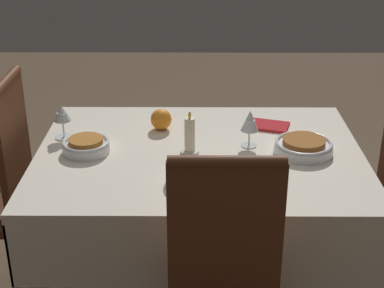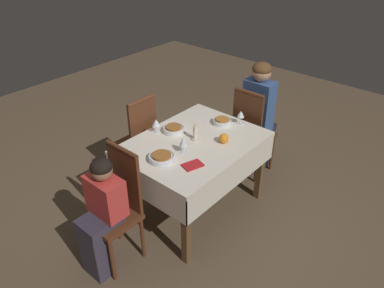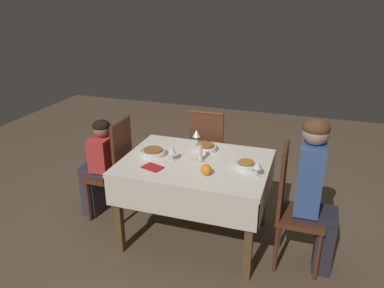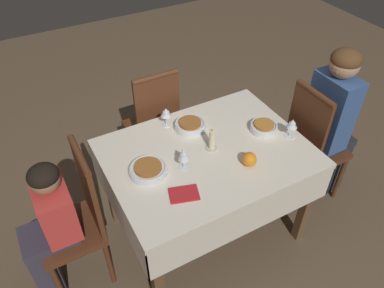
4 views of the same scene
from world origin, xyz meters
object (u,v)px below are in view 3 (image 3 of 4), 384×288
object	(u,v)px
wine_glass_north	(196,134)
orange_fruit	(206,170)
dining_table	(195,172)
person_child_red	(99,164)
bowl_west	(153,152)
candle_centerpiece	(200,154)
person_adult_denim	(315,188)
bowl_east	(246,165)
bowl_north	(206,147)
wine_glass_east	(258,165)
napkin_red_folded	(153,167)
chair_east	(293,204)
chair_north	(209,153)
chair_west	(115,167)
wine_glass_west	(172,150)

from	to	relation	value
wine_glass_north	orange_fruit	world-z (taller)	wine_glass_north
dining_table	wine_glass_north	size ratio (longest dim) A/B	8.95
person_child_red	bowl_west	distance (m)	0.65
candle_centerpiece	person_adult_denim	bearing A→B (deg)	-5.76
dining_table	bowl_east	world-z (taller)	bowl_east
bowl_north	bowl_west	bearing A→B (deg)	-148.75
person_child_red	bowl_north	size ratio (longest dim) A/B	4.95
person_child_red	wine_glass_east	xyz separation A→B (m)	(1.53, -0.19, 0.30)
dining_table	orange_fruit	xyz separation A→B (m)	(0.16, -0.21, 0.15)
napkin_red_folded	bowl_west	bearing A→B (deg)	112.62
chair_east	chair_north	world-z (taller)	same
chair_north	person_child_red	world-z (taller)	chair_north
wine_glass_north	napkin_red_folded	size ratio (longest dim) A/B	0.74
candle_centerpiece	orange_fruit	size ratio (longest dim) A/B	1.93
chair_east	bowl_east	world-z (taller)	chair_east
chair_west	orange_fruit	bearing A→B (deg)	73.89
bowl_east	bowl_north	world-z (taller)	same
chair_north	person_child_red	distance (m)	1.10
candle_centerpiece	napkin_red_folded	xyz separation A→B (m)	(-0.33, -0.25, -0.06)
wine_glass_north	dining_table	bearing A→B (deg)	-73.45
bowl_north	candle_centerpiece	distance (m)	0.25
chair_north	bowl_north	bearing A→B (deg)	101.67
bowl_east	wine_glass_west	size ratio (longest dim) A/B	1.22
chair_west	person_child_red	world-z (taller)	chair_west
person_child_red	person_adult_denim	bearing A→B (deg)	85.56
dining_table	bowl_east	distance (m)	0.45
chair_north	wine_glass_north	distance (m)	0.44
person_child_red	bowl_north	xyz separation A→B (m)	(1.01, 0.18, 0.23)
dining_table	wine_glass_east	size ratio (longest dim) A/B	9.12
chair_west	candle_centerpiece	distance (m)	0.91
chair_east	bowl_west	xyz separation A→B (m)	(-1.22, 0.09, 0.24)
chair_west	bowl_east	distance (m)	1.28
wine_glass_west	bowl_north	bearing A→B (deg)	55.96
person_child_red	candle_centerpiece	distance (m)	1.07
bowl_east	napkin_red_folded	world-z (taller)	bowl_east
wine_glass_east	candle_centerpiece	distance (m)	0.52
chair_east	wine_glass_west	size ratio (longest dim) A/B	6.95
chair_east	wine_glass_west	xyz separation A→B (m)	(-1.02, 0.03, 0.31)
chair_east	bowl_west	bearing A→B (deg)	85.72
napkin_red_folded	chair_north	bearing A→B (deg)	76.53
person_adult_denim	bowl_east	xyz separation A→B (m)	(-0.55, 0.09, 0.08)
bowl_east	bowl_north	distance (m)	0.48
bowl_west	candle_centerpiece	distance (m)	0.43
dining_table	chair_west	size ratio (longest dim) A/B	1.21
chair_east	candle_centerpiece	bearing A→B (deg)	83.17
person_adult_denim	dining_table	bearing A→B (deg)	85.14
dining_table	person_child_red	xyz separation A→B (m)	(-0.99, 0.07, -0.10)
chair_east	bowl_north	bearing A→B (deg)	67.40
bowl_east	napkin_red_folded	distance (m)	0.76
orange_fruit	dining_table	bearing A→B (deg)	126.13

